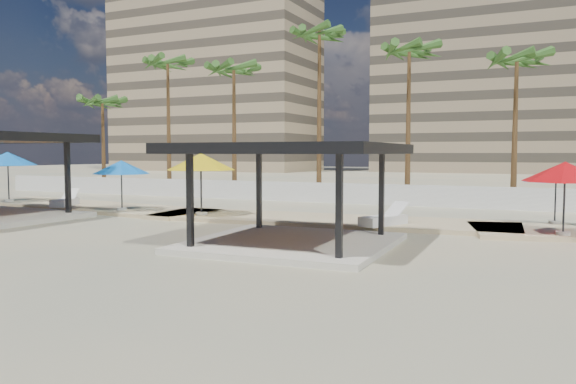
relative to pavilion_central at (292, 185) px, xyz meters
name	(u,v)px	position (x,y,z in m)	size (l,w,h in m)	color
ground	(193,242)	(-3.33, -0.79, -1.97)	(200.00, 200.00, 0.00)	#C8B185
promenade	(329,219)	(-1.33, 6.88, -1.91)	(44.45, 7.97, 0.24)	#C6B284
boundary_wall	(348,193)	(-3.33, 15.21, -1.37)	(56.00, 0.30, 1.20)	silver
building_west	(216,82)	(-45.33, 67.21, 13.30)	(34.00, 16.00, 32.40)	#937F60
building_mid	(503,80)	(0.67, 77.21, 12.30)	(38.00, 16.00, 30.40)	#847259
pavilion_central	(292,185)	(0.00, 0.00, 0.00)	(6.70, 6.70, 3.30)	beige
umbrella_a	(8,159)	(-21.04, 6.27, 0.69)	(3.48, 3.48, 2.88)	beige
umbrella_b	(201,162)	(-6.86, 5.01, 0.63)	(4.08, 4.08, 2.81)	beige
umbrella_c	(565,172)	(7.98, 5.01, 0.39)	(3.13, 3.13, 2.53)	beige
umbrella_d	(556,174)	(7.74, 8.41, 0.19)	(3.35, 3.35, 2.30)	beige
umbrella_f	(121,167)	(-11.64, 5.18, 0.33)	(2.90, 2.90, 2.46)	beige
lounger_a	(65,202)	(-16.02, 5.72, -1.58)	(1.63, 2.40, 0.87)	silver
lounger_b	(384,220)	(1.66, 5.06, -1.58)	(1.60, 2.39, 0.87)	silver
palm_a	(102,105)	(-24.33, 17.51, 4.76)	(3.00, 3.00, 7.81)	brown
palm_b	(168,69)	(-18.33, 17.91, 7.25)	(3.00, 3.00, 10.45)	brown
palm_c	(234,75)	(-12.33, 17.31, 6.40)	(3.00, 3.00, 9.55)	brown
palm_d	(320,41)	(-6.33, 18.11, 8.29)	(3.00, 3.00, 11.58)	brown
palm_e	(409,57)	(-0.33, 17.61, 6.81)	(3.00, 3.00, 9.98)	brown
palm_f	(517,65)	(5.67, 17.81, 5.94)	(3.00, 3.00, 9.06)	brown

